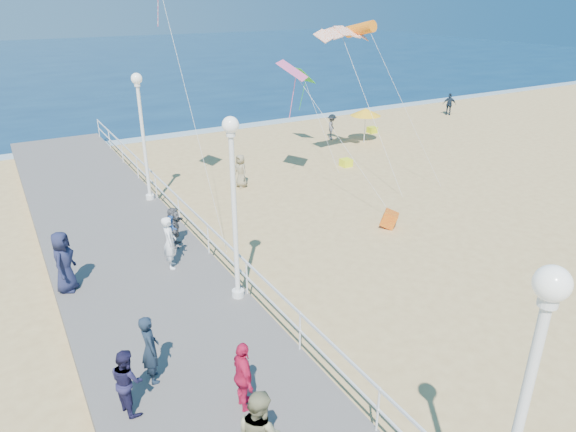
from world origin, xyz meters
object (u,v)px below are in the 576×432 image
spectator_3 (243,377)px  lamp_post_near (523,406)px  box_kite (389,221)px  beach_walker_c (241,171)px  beach_umbrella (366,112)px  beach_chair_right (372,130)px  beach_chair_left (346,163)px  beach_walker_a (332,127)px  beach_walker_b (449,104)px  lamp_post_far (142,125)px  woman_holding_toddler (170,242)px  spectator_5 (174,227)px  toddler_held (172,228)px  spectator_0 (150,349)px  lamp_post_mid (233,192)px  spectator_7 (127,381)px  spectator_4 (64,262)px

spectator_3 → lamp_post_near: bearing=-154.6°
spectator_3 → box_kite: (9.34, 6.26, -0.92)m
spectator_3 → beach_walker_c: 14.90m
beach_umbrella → beach_chair_right: bearing=40.1°
beach_walker_c → beach_chair_left: (6.27, 0.07, -0.60)m
beach_walker_a → beach_walker_b: size_ratio=0.97×
lamp_post_far → spectator_3: 13.42m
beach_walker_b → beach_walker_a: bearing=52.4°
woman_holding_toddler → box_kite: bearing=-79.1°
spectator_5 → toddler_held: bearing=-171.5°
spectator_0 → box_kite: 11.68m
lamp_post_far → beach_walker_a: size_ratio=3.32×
lamp_post_mid → woman_holding_toddler: (-1.11, 2.69, -2.38)m
lamp_post_far → spectator_5: 5.52m
beach_walker_c → spectator_0: bearing=-44.0°
box_kite → woman_holding_toddler: bearing=133.6°
lamp_post_near → beach_walker_a: bearing=60.5°
spectator_5 → beach_chair_left: (11.31, 5.38, -0.92)m
spectator_7 → beach_walker_c: bearing=-47.5°
box_kite → beach_chair_left: 8.00m
beach_walker_c → beach_umbrella: bearing=98.4°
spectator_5 → spectator_7: (-3.36, -7.03, 0.03)m
beach_chair_left → beach_umbrella: bearing=41.3°
spectator_3 → beach_chair_left: bearing=-36.8°
spectator_7 → lamp_post_mid: bearing=-66.3°
lamp_post_far → toddler_held: (-0.96, -6.16, -1.97)m
toddler_held → woman_holding_toddler: bearing=149.3°
spectator_3 → box_kite: bearing=-50.3°
beach_chair_right → beach_walker_b: bearing=9.4°
box_kite → beach_chair_right: bearing=10.9°
lamp_post_near → box_kite: size_ratio=8.87×
spectator_4 → beach_walker_c: bearing=-24.1°
beach_chair_left → woman_holding_toddler: bearing=-150.2°
spectator_4 → box_kite: size_ratio=3.16×
beach_walker_a → box_kite: bearing=-164.3°
spectator_5 → box_kite: size_ratio=2.40×
spectator_0 → beach_walker_b: bearing=-54.0°
spectator_7 → box_kite: 12.56m
box_kite → beach_walker_a: bearing=22.1°
toddler_held → spectator_3: toddler_held is taller
spectator_0 → beach_chair_right: bearing=-46.4°
beach_walker_b → box_kite: beach_walker_b is taller
spectator_3 → beach_walker_b: size_ratio=0.99×
beach_chair_right → beach_chair_left: bearing=-139.1°
beach_walker_a → beach_walker_c: 10.17m
toddler_held → spectator_7: bearing=167.5°
beach_walker_b → spectator_3: bearing=82.3°
lamp_post_far → spectator_4: (-4.25, -6.12, -2.31)m
spectator_0 → beach_umbrella: 23.40m
woman_holding_toddler → spectator_0: bearing=171.6°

